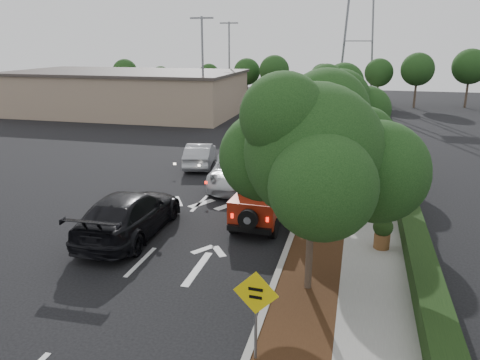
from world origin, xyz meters
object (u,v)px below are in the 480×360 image
(silver_suv_ahead, at_px, (237,170))
(black_suv_oncoming, at_px, (129,214))
(red_jeep, at_px, (263,198))
(speed_hump_sign, at_px, (256,304))

(silver_suv_ahead, height_order, black_suv_oncoming, black_suv_oncoming)
(red_jeep, xyz_separation_m, silver_suv_ahead, (-2.26, 4.59, -0.25))
(silver_suv_ahead, distance_m, black_suv_oncoming, 7.48)
(speed_hump_sign, bearing_deg, silver_suv_ahead, 109.74)
(black_suv_oncoming, bearing_deg, speed_hump_sign, 134.33)
(red_jeep, bearing_deg, silver_suv_ahead, 118.55)
(black_suv_oncoming, relative_size, speed_hump_sign, 2.63)
(silver_suv_ahead, relative_size, black_suv_oncoming, 0.97)
(silver_suv_ahead, bearing_deg, speed_hump_sign, -82.95)
(silver_suv_ahead, bearing_deg, black_suv_oncoming, -117.40)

